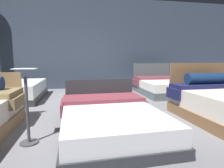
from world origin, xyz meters
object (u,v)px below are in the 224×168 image
(bed_4, at_px, (93,90))
(price_sign, at_px, (28,115))
(bed_1, at_px, (109,118))
(bed_5, at_px, (162,86))
(bed_3, at_px, (13,91))

(bed_4, distance_m, price_sign, 3.20)
(bed_1, height_order, bed_5, bed_5)
(bed_1, xyz_separation_m, bed_5, (2.26, 2.89, 0.04))
(bed_3, height_order, bed_4, bed_3)
(bed_3, bearing_deg, price_sign, -69.88)
(bed_1, distance_m, price_sign, 1.19)
(bed_4, bearing_deg, price_sign, -111.62)
(bed_5, bearing_deg, price_sign, -137.70)
(bed_1, height_order, bed_4, bed_1)
(bed_1, xyz_separation_m, price_sign, (-1.14, -0.28, 0.19))
(bed_1, relative_size, bed_3, 1.01)
(bed_1, xyz_separation_m, bed_4, (-0.05, 2.72, 0.01))
(bed_1, bearing_deg, bed_4, 88.73)
(bed_3, distance_m, price_sign, 3.30)
(bed_1, bearing_deg, bed_5, 49.77)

